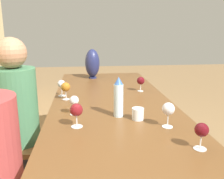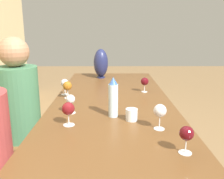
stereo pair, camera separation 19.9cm
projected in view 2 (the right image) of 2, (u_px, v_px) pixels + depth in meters
name	position (u px, v px, depth m)	size (l,w,h in m)	color
dining_table	(112.00, 120.00, 1.78)	(2.98, 0.95, 0.77)	brown
water_bottle	(113.00, 98.00, 1.65)	(0.06, 0.06, 0.27)	silver
water_tumbler	(132.00, 115.00, 1.60)	(0.08, 0.08, 0.08)	silver
vase	(101.00, 63.00, 2.89)	(0.17, 0.17, 0.34)	#1E234C
wine_glass_0	(67.00, 86.00, 2.08)	(0.08, 0.08, 0.15)	silver
wine_glass_1	(160.00, 111.00, 1.45)	(0.08, 0.08, 0.15)	silver
wine_glass_2	(71.00, 100.00, 1.72)	(0.06, 0.06, 0.13)	silver
wine_glass_3	(65.00, 83.00, 2.19)	(0.07, 0.07, 0.14)	silver
wine_glass_4	(68.00, 109.00, 1.51)	(0.08, 0.08, 0.15)	silver
wine_glass_5	(145.00, 82.00, 2.28)	(0.07, 0.07, 0.14)	silver
wine_glass_6	(187.00, 134.00, 1.17)	(0.07, 0.07, 0.14)	silver
chair_far	(12.00, 130.00, 2.04)	(0.44, 0.44, 1.02)	brown
person_far	(21.00, 111.00, 2.00)	(0.33, 0.33, 1.29)	#2D2D38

